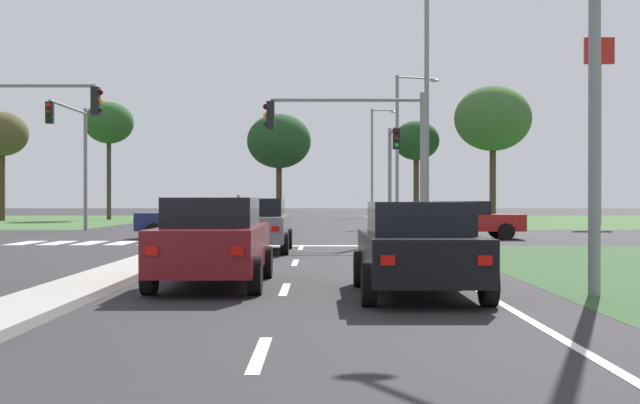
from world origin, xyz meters
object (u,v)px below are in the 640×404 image
object	(u,v)px
pedestrian_at_median	(238,206)
traffic_signal_far_left	(73,143)
street_lamp_near	(583,11)
street_lamp_second	(422,95)
treeline_near	(2,135)
fastfood_pole_sign	(599,88)
treeline_fifth	(493,119)
treeline_fourth	(416,142)
car_navy_fifth	(192,219)
street_lamp_fourth	(374,157)
street_lamp_third	(401,141)
car_grey_fourth	(257,225)
traffic_signal_near_left	(22,131)
car_maroon_near	(213,241)
car_blue_third	(234,210)
treeline_third	(279,141)
car_teal_seventh	(212,213)
car_red_second	(464,219)
treeline_second	(109,124)
traffic_signal_far_right	(392,159)
car_black_sixth	(418,248)
traffic_signal_near_right	(360,138)

from	to	relation	value
pedestrian_at_median	traffic_signal_far_left	bearing A→B (deg)	4.15
street_lamp_near	pedestrian_at_median	world-z (taller)	street_lamp_near
street_lamp_second	treeline_near	distance (m)	36.38
fastfood_pole_sign	treeline_fifth	bearing A→B (deg)	119.52
street_lamp_second	treeline_fifth	size ratio (longest dim) A/B	1.11
treeline_fourth	car_navy_fifth	bearing A→B (deg)	-112.96
street_lamp_near	street_lamp_fourth	xyz separation A→B (m)	(0.30, 57.71, 0.49)
street_lamp_second	street_lamp_third	world-z (taller)	street_lamp_second
car_grey_fourth	traffic_signal_near_left	world-z (taller)	traffic_signal_near_left
car_maroon_near	treeline_fourth	xyz separation A→B (m)	(9.14, 46.71, 5.02)
car_blue_third	car_grey_fourth	size ratio (longest dim) A/B	0.94
car_maroon_near	treeline_third	xyz separation A→B (m)	(-0.96, 43.62, 4.82)
car_teal_seventh	treeline_fourth	world-z (taller)	treeline_fourth
car_maroon_near	fastfood_pole_sign	xyz separation A→B (m)	(18.97, 35.41, 7.50)
car_red_second	treeline_second	distance (m)	37.54
car_teal_seventh	traffic_signal_far_left	size ratio (longest dim) A/B	0.73
street_lamp_fourth	traffic_signal_far_right	bearing A→B (deg)	-92.16
car_black_sixth	fastfood_pole_sign	distance (m)	40.72
treeline_third	street_lamp_near	bearing A→B (deg)	-80.78
traffic_signal_far_right	treeline_fifth	xyz separation A→B (m)	(8.80, 18.97, 3.77)
fastfood_pole_sign	car_blue_third	bearing A→B (deg)	156.16
fastfood_pole_sign	car_red_second	bearing A→B (deg)	-122.38
car_navy_fifth	street_lamp_fourth	bearing A→B (deg)	165.83
street_lamp_near	pedestrian_at_median	xyz separation A→B (m)	(-8.78, 30.84, -3.54)
car_teal_seventh	treeline_fifth	world-z (taller)	treeline_fifth
car_grey_fourth	car_navy_fifth	bearing A→B (deg)	111.65
car_grey_fourth	street_lamp_fourth	bearing A→B (deg)	82.00
traffic_signal_near_right	car_blue_third	bearing A→B (deg)	103.24
street_lamp_near	street_lamp_fourth	world-z (taller)	street_lamp_fourth
traffic_signal_near_right	car_black_sixth	bearing A→B (deg)	-89.10
car_red_second	treeline_near	bearing A→B (deg)	-132.99
car_teal_seventh	traffic_signal_far_right	distance (m)	13.14
car_red_second	car_black_sixth	world-z (taller)	car_black_sixth
car_black_sixth	car_red_second	bearing A→B (deg)	77.89
car_black_sixth	traffic_signal_far_right	xyz separation A→B (m)	(1.88, 26.32, 2.70)
traffic_signal_near_left	treeline_fifth	size ratio (longest dim) A/B	0.59
treeline_second	treeline_fourth	size ratio (longest dim) A/B	1.21
car_grey_fourth	street_lamp_near	size ratio (longest dim) A/B	0.55
car_blue_third	street_lamp_third	distance (m)	17.23
street_lamp_near	street_lamp_fourth	distance (m)	57.71
car_teal_seventh	fastfood_pole_sign	distance (m)	24.62
car_black_sixth	car_blue_third	bearing A→B (deg)	99.52
treeline_third	car_black_sixth	bearing A→B (deg)	-84.29
car_black_sixth	treeline_near	world-z (taller)	treeline_near
car_blue_third	treeline_third	xyz separation A→B (m)	(3.41, -2.10, 4.88)
street_lamp_third	treeline_second	bearing A→B (deg)	145.34
car_grey_fourth	car_teal_seventh	distance (m)	23.88
street_lamp_fourth	fastfood_pole_sign	size ratio (longest dim) A/B	0.82
street_lamp_near	street_lamp_third	world-z (taller)	street_lamp_third
traffic_signal_near_right	traffic_signal_far_right	size ratio (longest dim) A/B	1.08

